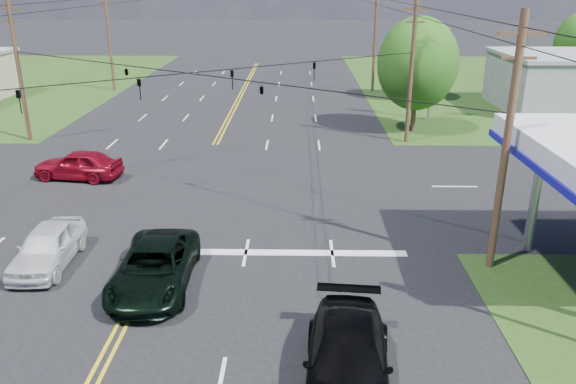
{
  "coord_description": "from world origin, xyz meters",
  "views": [
    {
      "loc": [
        5.58,
        -16.39,
        10.3
      ],
      "look_at": [
        5.17,
        6.0,
        1.9
      ],
      "focal_mm": 35.0,
      "sensor_mm": 36.0,
      "label": 1
    }
  ],
  "objects_px": {
    "tree_right_a": "(418,64)",
    "pickup_white": "(48,246)",
    "tree_right_b": "(418,53)",
    "suv_black": "(347,362)",
    "pole_nw": "(19,68)",
    "pole_se": "(507,144)",
    "pole_left_far": "(109,38)",
    "pole_right_far": "(375,38)",
    "pickup_dkgreen": "(155,267)",
    "pole_ne": "(411,69)"
  },
  "relations": [
    {
      "from": "pole_se",
      "to": "suv_black",
      "type": "xyz_separation_m",
      "value": [
        -6.06,
        -7.02,
        -4.09
      ]
    },
    {
      "from": "pole_left_far",
      "to": "pole_right_far",
      "type": "bearing_deg",
      "value": 0.0
    },
    {
      "from": "pickup_white",
      "to": "pole_left_far",
      "type": "bearing_deg",
      "value": 102.25
    },
    {
      "from": "pole_se",
      "to": "pole_right_far",
      "type": "distance_m",
      "value": 37.0
    },
    {
      "from": "tree_right_a",
      "to": "pickup_white",
      "type": "distance_m",
      "value": 28.07
    },
    {
      "from": "tree_right_b",
      "to": "pole_se",
      "type": "bearing_deg",
      "value": -96.05
    },
    {
      "from": "pole_ne",
      "to": "tree_right_b",
      "type": "bearing_deg",
      "value": 76.87
    },
    {
      "from": "pickup_dkgreen",
      "to": "pole_right_far",
      "type": "bearing_deg",
      "value": 70.88
    },
    {
      "from": "pole_se",
      "to": "pickup_dkgreen",
      "type": "height_order",
      "value": "pole_se"
    },
    {
      "from": "pole_ne",
      "to": "pickup_white",
      "type": "height_order",
      "value": "pole_ne"
    },
    {
      "from": "tree_right_b",
      "to": "pickup_dkgreen",
      "type": "bearing_deg",
      "value": -114.75
    },
    {
      "from": "suv_black",
      "to": "pole_ne",
      "type": "bearing_deg",
      "value": 81.37
    },
    {
      "from": "pole_left_far",
      "to": "pole_se",
      "type": "bearing_deg",
      "value": -54.9
    },
    {
      "from": "pole_nw",
      "to": "pole_right_far",
      "type": "relative_size",
      "value": 0.95
    },
    {
      "from": "pole_ne",
      "to": "pole_right_far",
      "type": "distance_m",
      "value": 19.0
    },
    {
      "from": "pole_left_far",
      "to": "suv_black",
      "type": "height_order",
      "value": "pole_left_far"
    },
    {
      "from": "pole_left_far",
      "to": "pickup_dkgreen",
      "type": "xyz_separation_m",
      "value": [
        13.5,
        -38.71,
        -4.39
      ]
    },
    {
      "from": "pole_right_far",
      "to": "pickup_dkgreen",
      "type": "height_order",
      "value": "pole_right_far"
    },
    {
      "from": "pole_nw",
      "to": "pickup_dkgreen",
      "type": "relative_size",
      "value": 1.7
    },
    {
      "from": "suv_black",
      "to": "tree_right_a",
      "type": "bearing_deg",
      "value": 80.84
    },
    {
      "from": "tree_right_b",
      "to": "suv_black",
      "type": "xyz_separation_m",
      "value": [
        -9.56,
        -40.02,
        -3.39
      ]
    },
    {
      "from": "pole_left_far",
      "to": "suv_black",
      "type": "distance_m",
      "value": 48.52
    },
    {
      "from": "pickup_dkgreen",
      "to": "suv_black",
      "type": "bearing_deg",
      "value": -40.71
    },
    {
      "from": "pole_nw",
      "to": "suv_black",
      "type": "height_order",
      "value": "pole_nw"
    },
    {
      "from": "suv_black",
      "to": "pickup_white",
      "type": "height_order",
      "value": "suv_black"
    },
    {
      "from": "tree_right_a",
      "to": "pickup_dkgreen",
      "type": "relative_size",
      "value": 1.46
    },
    {
      "from": "pole_se",
      "to": "pole_nw",
      "type": "bearing_deg",
      "value": 145.3
    },
    {
      "from": "tree_right_b",
      "to": "pickup_dkgreen",
      "type": "xyz_separation_m",
      "value": [
        -16.0,
        -34.71,
        -3.44
      ]
    },
    {
      "from": "pole_right_far",
      "to": "tree_right_b",
      "type": "distance_m",
      "value": 5.4
    },
    {
      "from": "pole_nw",
      "to": "pickup_white",
      "type": "bearing_deg",
      "value": -63.64
    },
    {
      "from": "pole_ne",
      "to": "tree_right_a",
      "type": "xyz_separation_m",
      "value": [
        1.0,
        3.0,
        -0.05
      ]
    },
    {
      "from": "tree_right_b",
      "to": "pickup_dkgreen",
      "type": "distance_m",
      "value": 38.38
    },
    {
      "from": "pickup_dkgreen",
      "to": "pole_ne",
      "type": "bearing_deg",
      "value": 56.4
    },
    {
      "from": "pole_ne",
      "to": "suv_black",
      "type": "height_order",
      "value": "pole_ne"
    },
    {
      "from": "pickup_white",
      "to": "tree_right_a",
      "type": "bearing_deg",
      "value": 48.21
    },
    {
      "from": "pole_right_far",
      "to": "suv_black",
      "type": "bearing_deg",
      "value": -97.84
    },
    {
      "from": "suv_black",
      "to": "tree_right_b",
      "type": "bearing_deg",
      "value": 81.55
    },
    {
      "from": "pole_left_far",
      "to": "pickup_dkgreen",
      "type": "distance_m",
      "value": 41.24
    },
    {
      "from": "pole_ne",
      "to": "pole_se",
      "type": "bearing_deg",
      "value": -90.0
    },
    {
      "from": "pole_nw",
      "to": "pole_se",
      "type": "bearing_deg",
      "value": -34.7
    },
    {
      "from": "pole_right_far",
      "to": "pole_nw",
      "type": "bearing_deg",
      "value": -143.84
    },
    {
      "from": "pickup_dkgreen",
      "to": "pole_nw",
      "type": "bearing_deg",
      "value": 123.18
    },
    {
      "from": "pole_se",
      "to": "tree_right_a",
      "type": "bearing_deg",
      "value": 87.27
    },
    {
      "from": "pole_nw",
      "to": "pickup_dkgreen",
      "type": "bearing_deg",
      "value": -55.6
    },
    {
      "from": "tree_right_a",
      "to": "suv_black",
      "type": "distance_m",
      "value": 29.18
    },
    {
      "from": "pole_nw",
      "to": "pole_left_far",
      "type": "distance_m",
      "value": 19.0
    },
    {
      "from": "pole_se",
      "to": "suv_black",
      "type": "relative_size",
      "value": 1.67
    },
    {
      "from": "pole_ne",
      "to": "pole_right_far",
      "type": "xyz_separation_m",
      "value": [
        0.0,
        19.0,
        0.25
      ]
    },
    {
      "from": "suv_black",
      "to": "pickup_white",
      "type": "relative_size",
      "value": 1.25
    },
    {
      "from": "pole_se",
      "to": "tree_right_b",
      "type": "distance_m",
      "value": 33.19
    }
  ]
}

